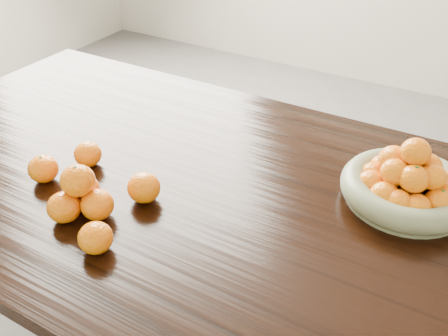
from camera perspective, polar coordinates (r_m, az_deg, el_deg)
The scene contains 7 objects.
dining_table at distance 1.25m, azimuth -0.27°, elevation -5.78°, with size 2.00×1.00×0.75m.
fruit_bowl at distance 1.21m, azimuth 20.27°, elevation -1.78°, with size 0.30×0.30×0.16m.
orange_pyramid at distance 1.14m, azimuth -16.06°, elevation -2.99°, with size 0.14×0.14×0.12m.
loose_orange_0 at distance 1.28m, azimuth -19.96°, elevation -0.08°, with size 0.07×0.07×0.07m, color orange.
loose_orange_1 at distance 1.04m, azimuth -14.48°, elevation -7.73°, with size 0.07×0.07×0.07m, color orange.
loose_orange_2 at distance 1.15m, azimuth -9.15°, elevation -2.23°, with size 0.08×0.08×0.07m, color orange.
loose_orange_3 at distance 1.31m, azimuth -15.29°, elevation 1.54°, with size 0.07×0.07×0.06m, color orange.
Camera 1 is at (0.49, -0.83, 1.46)m, focal length 40.00 mm.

